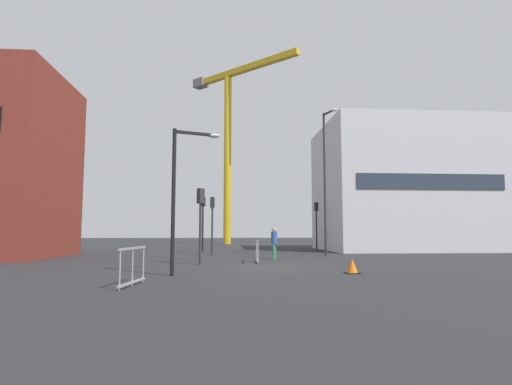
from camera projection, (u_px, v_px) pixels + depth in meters
ground at (265, 267)px, 17.31m from camera, size 160.00×160.00×0.00m
office_block at (401, 188)px, 33.95m from camera, size 12.95×10.17×10.28m
construction_crane at (230, 127)px, 50.34m from camera, size 12.56×11.90×21.74m
streetlamp_tall at (326, 173)px, 25.82m from camera, size 0.68×1.33×9.14m
streetlamp_short at (181, 185)px, 14.40m from camera, size 1.66×0.67×5.16m
traffic_light_far at (316, 218)px, 32.78m from camera, size 0.31×0.39×3.86m
traffic_light_corner at (203, 215)px, 30.97m from camera, size 0.38×0.36×4.13m
traffic_light_verge at (201, 213)px, 18.81m from camera, size 0.38×0.36×3.51m
traffic_light_near at (212, 216)px, 26.76m from camera, size 0.30×0.39×3.78m
pedestrian_walking at (274, 241)px, 22.61m from camera, size 0.34×0.34×1.74m
safety_barrier_right_run at (257, 251)px, 19.99m from camera, size 0.12×2.14×1.08m
safety_barrier_front at (133, 266)px, 11.44m from camera, size 0.33×1.98×1.08m
traffic_cone_striped at (352, 267)px, 14.83m from camera, size 0.53×0.53×0.54m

